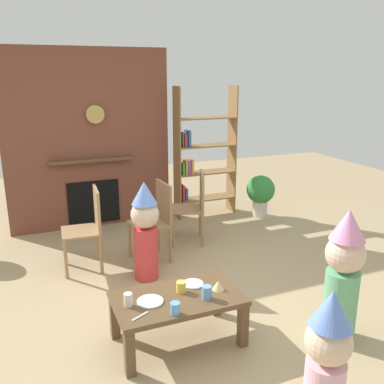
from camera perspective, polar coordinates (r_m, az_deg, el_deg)
ground_plane at (r=3.99m, az=0.20°, el=-15.49°), size 12.00×12.00×0.00m
brick_fireplace_feature at (r=5.87m, az=-13.85°, el=6.78°), size 2.20×0.28×2.40m
bookshelf at (r=6.17m, az=1.18°, el=4.71°), size 0.90×0.28×1.90m
coffee_table at (r=3.40m, az=-1.97°, el=-14.92°), size 0.99×0.58×0.40m
paper_cup_near_left at (r=3.41m, az=-1.49°, el=-12.73°), size 0.08×0.08×0.09m
paper_cup_near_right at (r=3.26m, az=-8.66°, el=-14.24°), size 0.06×0.06×0.10m
paper_cup_center at (r=3.13m, az=-2.29°, el=-15.50°), size 0.07×0.07×0.09m
paper_cup_far_left at (r=3.31m, az=2.01°, el=-13.45°), size 0.08×0.08×0.10m
paper_plate_front at (r=3.30m, az=-5.69°, el=-14.54°), size 0.20×0.20×0.01m
paper_plate_rear at (r=3.53m, az=0.10°, el=-12.35°), size 0.18×0.18×0.01m
birthday_cake_slice at (r=3.45m, az=3.58°, el=-12.49°), size 0.10×0.10×0.08m
table_fork at (r=3.15m, az=-7.04°, el=-16.37°), size 0.14×0.08×0.01m
child_with_cone_hat at (r=2.66m, az=17.77°, el=-21.22°), size 0.27×0.27×0.96m
child_in_pink at (r=3.53m, az=19.84°, el=-10.23°), size 0.30×0.30×1.10m
child_by_the_chairs at (r=4.31m, az=-6.35°, el=-4.94°), size 0.29×0.29×1.04m
dining_chair_left at (r=4.66m, az=-13.78°, el=-4.24°), size 0.43×0.43×0.90m
dining_chair_middle at (r=4.76m, az=-4.84°, el=-3.35°), size 0.43×0.43×0.90m
dining_chair_right at (r=5.23m, az=0.33°, el=-1.54°), size 0.51×0.51×0.90m
potted_plant_tall at (r=6.30m, az=9.29°, el=-0.02°), size 0.42×0.42×0.62m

